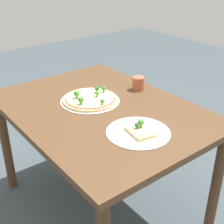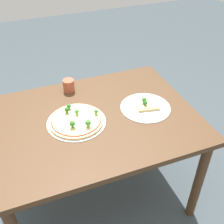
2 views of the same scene
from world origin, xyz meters
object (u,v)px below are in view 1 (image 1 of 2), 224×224
(dining_table, at_px, (101,121))
(pizza_tray_slice, at_px, (139,131))
(pizza_tray_whole, at_px, (90,99))
(drinking_cup, at_px, (138,83))

(dining_table, xyz_separation_m, pizza_tray_slice, (-0.34, 0.02, 0.10))
(pizza_tray_whole, relative_size, drinking_cup, 4.16)
(dining_table, height_order, pizza_tray_slice, pizza_tray_slice)
(dining_table, relative_size, pizza_tray_slice, 3.92)
(pizza_tray_slice, distance_m, drinking_cup, 0.54)
(dining_table, relative_size, pizza_tray_whole, 3.54)
(pizza_tray_whole, distance_m, drinking_cup, 0.34)
(pizza_tray_whole, height_order, drinking_cup, drinking_cup)
(pizza_tray_slice, xyz_separation_m, drinking_cup, (0.40, -0.36, 0.03))
(pizza_tray_slice, bearing_deg, pizza_tray_whole, -2.47)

